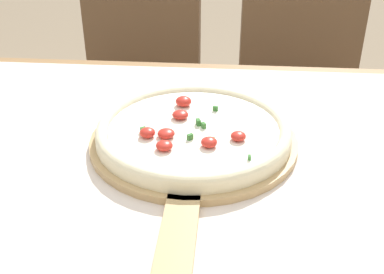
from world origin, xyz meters
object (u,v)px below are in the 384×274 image
pizza_peel (192,149)px  chair_right (302,88)px  pizza (193,131)px  chair_left (136,82)px

pizza_peel → chair_right: chair_right is taller
pizza_peel → pizza: (-0.00, 0.03, 0.02)m
chair_left → pizza: bearing=-64.9°
pizza_peel → chair_right: size_ratio=0.60×
chair_right → pizza_peel: bearing=-114.8°
pizza → chair_right: chair_right is taller
pizza → pizza_peel: bearing=-89.4°
pizza_peel → pizza: 0.03m
pizza → chair_left: size_ratio=0.35×
pizza_peel → chair_left: (-0.24, 0.74, -0.21)m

